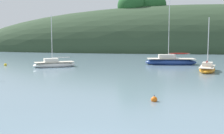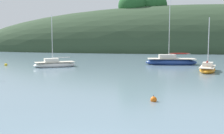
# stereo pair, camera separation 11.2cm
# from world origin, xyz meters

# --- Properties ---
(far_shoreline_hill) EXTENTS (150.00, 36.00, 31.77)m
(far_shoreline_hill) POSITION_xyz_m (24.96, 80.02, 0.18)
(far_shoreline_hill) COLOR #2D422B
(far_shoreline_hill) RESTS_ON ground
(sailboat_yellow_far) EXTENTS (7.98, 2.85, 10.71)m
(sailboat_yellow_far) POSITION_xyz_m (7.98, 35.46, 0.47)
(sailboat_yellow_far) COLOR navy
(sailboat_yellow_far) RESTS_ON ground
(sailboat_red_portside) EXTENTS (3.45, 5.79, 6.91)m
(sailboat_red_portside) POSITION_xyz_m (11.40, 26.67, 0.35)
(sailboat_red_portside) COLOR orange
(sailboat_red_portside) RESTS_ON ground
(sailboat_teal_outer) EXTENTS (6.33, 4.47, 7.60)m
(sailboat_teal_outer) POSITION_xyz_m (-9.20, 30.59, 0.37)
(sailboat_teal_outer) COLOR white
(sailboat_teal_outer) RESTS_ON ground
(mooring_buoy_channel) EXTENTS (0.44, 0.44, 0.54)m
(mooring_buoy_channel) POSITION_xyz_m (3.67, 9.66, 0.12)
(mooring_buoy_channel) COLOR orange
(mooring_buoy_channel) RESTS_ON ground
(mooring_buoy_outer) EXTENTS (0.44, 0.44, 0.54)m
(mooring_buoy_outer) POSITION_xyz_m (-17.02, 31.81, 0.12)
(mooring_buoy_outer) COLOR yellow
(mooring_buoy_outer) RESTS_ON ground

